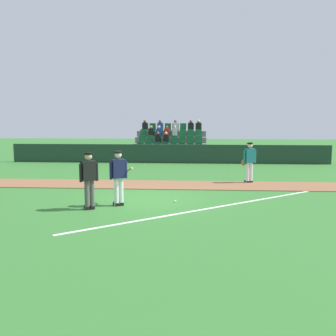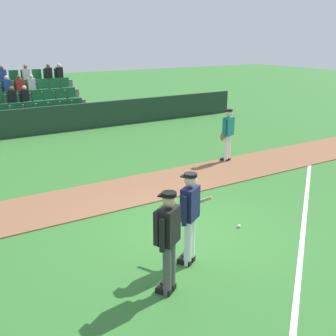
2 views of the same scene
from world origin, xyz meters
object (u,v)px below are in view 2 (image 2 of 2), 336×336
object	(u,v)px
batter_navy_jersey	(190,215)
runner_teal_jersey	(228,133)
umpire_home_plate	(168,237)
baseball	(239,226)

from	to	relation	value
batter_navy_jersey	runner_teal_jersey	world-z (taller)	same
umpire_home_plate	baseball	size ratio (longest dim) A/B	23.78
batter_navy_jersey	umpire_home_plate	bearing A→B (deg)	-145.34
batter_navy_jersey	runner_teal_jersey	size ratio (longest dim) A/B	1.00
batter_navy_jersey	baseball	world-z (taller)	batter_navy_jersey
batter_navy_jersey	runner_teal_jersey	distance (m)	6.66
runner_teal_jersey	baseball	size ratio (longest dim) A/B	23.78
runner_teal_jersey	baseball	bearing A→B (deg)	-126.53
runner_teal_jersey	umpire_home_plate	bearing A→B (deg)	-136.86
batter_navy_jersey	baseball	xyz separation A→B (m)	(1.77, 0.63, -0.93)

